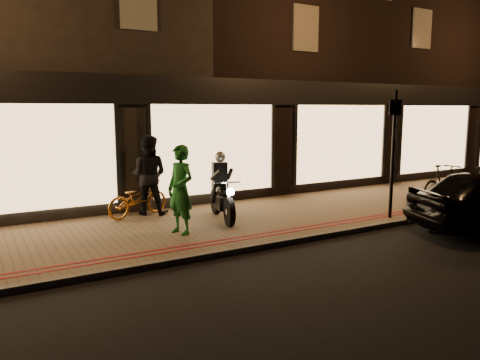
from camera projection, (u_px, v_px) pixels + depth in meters
The scene contains 11 objects.
ground at pixel (304, 243), 9.46m from camera, with size 90.00×90.00×0.00m, color black.
sidewalk at pixel (252, 220), 11.16m from camera, with size 50.00×4.00×0.12m, color brown.
kerb_stone at pixel (303, 239), 9.50m from camera, with size 50.00×0.14×0.12m, color #59544C.
red_kerb_lines at pixel (288, 231), 9.92m from camera, with size 50.00×0.26×0.01m.
building_row at pixel (149, 64), 16.51m from camera, with size 48.00×10.11×8.50m.
motorcycle at pixel (222, 193), 10.90m from camera, with size 0.75×1.91×1.59m.
sign_post at pixel (393, 147), 10.91m from camera, with size 0.35×0.09×3.00m.
bicycle_gold at pixel (138, 198), 11.21m from camera, with size 0.58×1.66×0.87m, color #C57422.
bicycle_dark at pixel (443, 183), 12.84m from camera, with size 0.50×1.78×1.07m, color black.
person_green at pixel (181, 190), 9.59m from camera, with size 0.67×0.44×1.84m, color #1B6622.
person_dark at pixel (148, 175), 11.38m from camera, with size 0.94×0.73×1.93m, color black.
Camera 1 is at (-5.73, -7.27, 2.69)m, focal length 35.00 mm.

